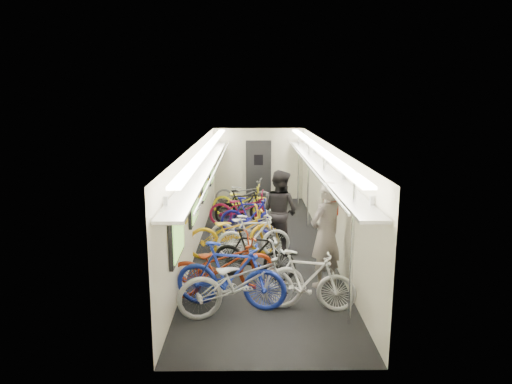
{
  "coord_description": "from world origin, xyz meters",
  "views": [
    {
      "loc": [
        -0.25,
        -10.24,
        3.45
      ],
      "look_at": [
        -0.13,
        0.64,
        1.15
      ],
      "focal_mm": 32.0,
      "sensor_mm": 36.0,
      "label": 1
    }
  ],
  "objects_px": {
    "bicycle_1": "(230,276)",
    "passenger_mid": "(280,211)",
    "bicycle_0": "(243,281)",
    "passenger_near": "(326,235)",
    "backpack": "(333,205)"
  },
  "relations": [
    {
      "from": "bicycle_1",
      "to": "passenger_mid",
      "type": "distance_m",
      "value": 2.99
    },
    {
      "from": "bicycle_0",
      "to": "passenger_mid",
      "type": "height_order",
      "value": "passenger_mid"
    },
    {
      "from": "passenger_near",
      "to": "bicycle_1",
      "type": "bearing_deg",
      "value": -9.86
    },
    {
      "from": "passenger_near",
      "to": "backpack",
      "type": "bearing_deg",
      "value": -143.68
    },
    {
      "from": "passenger_mid",
      "to": "backpack",
      "type": "bearing_deg",
      "value": -178.24
    },
    {
      "from": "bicycle_1",
      "to": "bicycle_0",
      "type": "bearing_deg",
      "value": -122.73
    },
    {
      "from": "bicycle_0",
      "to": "passenger_near",
      "type": "distance_m",
      "value": 1.9
    },
    {
      "from": "passenger_near",
      "to": "backpack",
      "type": "distance_m",
      "value": 1.11
    },
    {
      "from": "bicycle_0",
      "to": "backpack",
      "type": "height_order",
      "value": "backpack"
    },
    {
      "from": "bicycle_0",
      "to": "bicycle_1",
      "type": "height_order",
      "value": "bicycle_1"
    },
    {
      "from": "bicycle_0",
      "to": "passenger_mid",
      "type": "relative_size",
      "value": 1.13
    },
    {
      "from": "bicycle_1",
      "to": "passenger_near",
      "type": "distance_m",
      "value": 1.96
    },
    {
      "from": "bicycle_0",
      "to": "bicycle_1",
      "type": "relative_size",
      "value": 1.13
    },
    {
      "from": "bicycle_0",
      "to": "backpack",
      "type": "distance_m",
      "value": 2.87
    },
    {
      "from": "bicycle_1",
      "to": "passenger_near",
      "type": "height_order",
      "value": "passenger_near"
    }
  ]
}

